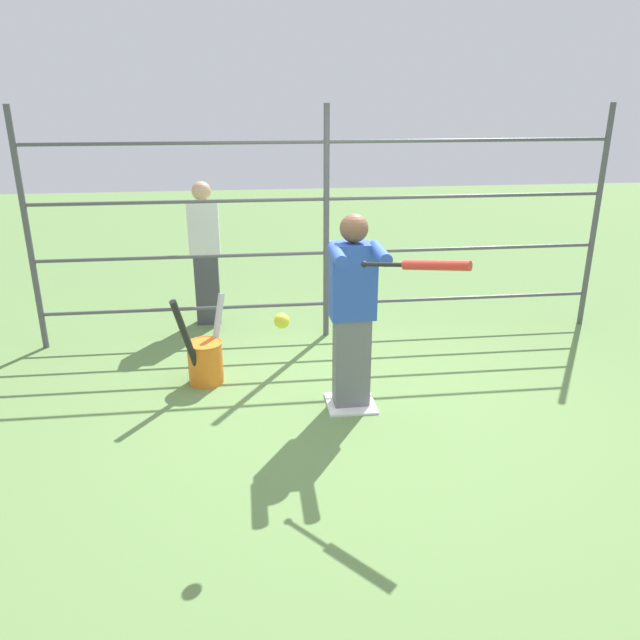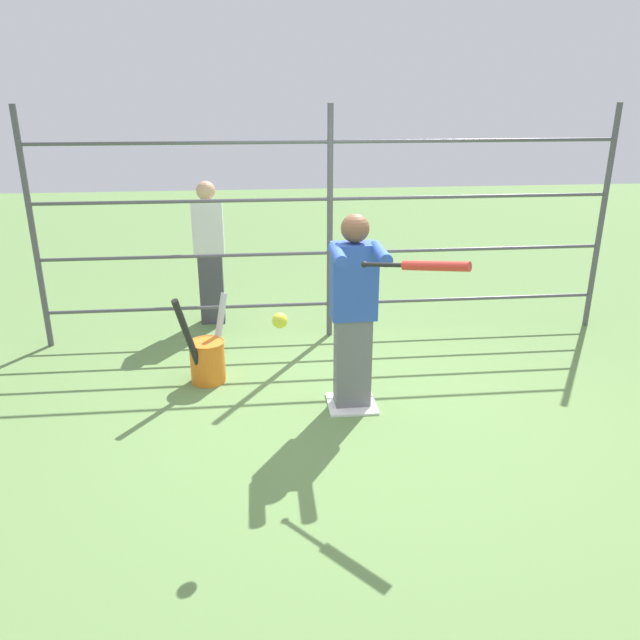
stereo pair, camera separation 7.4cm
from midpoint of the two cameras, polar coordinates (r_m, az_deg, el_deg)
name	(u,v)px [view 2 (the right image)]	position (r m, az deg, el deg)	size (l,w,h in m)	color
ground_plane	(352,405)	(5.29, 3.31, -7.74)	(24.00, 24.00, 0.00)	#608447
home_plate	(352,404)	(5.29, 3.32, -7.65)	(0.40, 0.40, 0.02)	white
fence_backstop	(330,226)	(6.39, 1.24, 8.56)	(5.86, 0.06, 2.37)	#4C4C51
batter	(354,308)	(4.93, 3.55, 1.14)	(0.41, 0.55, 1.61)	slate
baseball_bat_swinging	(426,266)	(4.15, 10.15, 4.91)	(0.62, 0.59, 0.17)	black
softball_in_flight	(280,321)	(3.78, -3.14, -0.05)	(0.10, 0.10, 0.10)	yellow
bat_bucket	(207,358)	(5.67, -9.92, -3.45)	(0.46, 0.61, 0.88)	orange
bystander_behind_fence	(209,251)	(6.95, -9.77, 6.21)	(0.33, 0.20, 1.58)	#3F3F47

